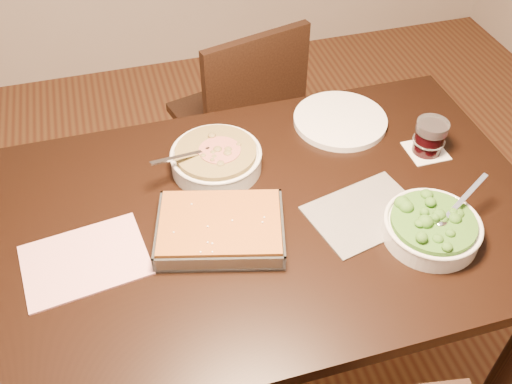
{
  "coord_description": "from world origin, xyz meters",
  "views": [
    {
      "loc": [
        -0.31,
        -0.96,
        1.81
      ],
      "look_at": [
        -0.03,
        0.03,
        0.8
      ],
      "focal_mm": 40.0,
      "sensor_mm": 36.0,
      "label": 1
    }
  ],
  "objects_px": {
    "stew_bowl": "(216,158)",
    "broccoli_bowl": "(432,227)",
    "table": "(269,235)",
    "baking_dish": "(220,229)",
    "chair_far": "(242,114)",
    "dinner_plate": "(340,120)",
    "wine_tumbler": "(430,136)"
  },
  "relations": [
    {
      "from": "broccoli_bowl",
      "to": "chair_far",
      "type": "height_order",
      "value": "chair_far"
    },
    {
      "from": "table",
      "to": "chair_far",
      "type": "xyz_separation_m",
      "value": [
        0.13,
        0.76,
        -0.17
      ]
    },
    {
      "from": "stew_bowl",
      "to": "chair_far",
      "type": "xyz_separation_m",
      "value": [
        0.22,
        0.56,
        -0.3
      ]
    },
    {
      "from": "broccoli_bowl",
      "to": "dinner_plate",
      "type": "bearing_deg",
      "value": 94.87
    },
    {
      "from": "baking_dish",
      "to": "wine_tumbler",
      "type": "height_order",
      "value": "wine_tumbler"
    },
    {
      "from": "table",
      "to": "baking_dish",
      "type": "bearing_deg",
      "value": -161.0
    },
    {
      "from": "stew_bowl",
      "to": "chair_far",
      "type": "bearing_deg",
      "value": 68.67
    },
    {
      "from": "dinner_plate",
      "to": "chair_far",
      "type": "height_order",
      "value": "chair_far"
    },
    {
      "from": "dinner_plate",
      "to": "chair_far",
      "type": "xyz_separation_m",
      "value": [
        -0.18,
        0.47,
        -0.28
      ]
    },
    {
      "from": "wine_tumbler",
      "to": "chair_far",
      "type": "bearing_deg",
      "value": 119.33
    },
    {
      "from": "stew_bowl",
      "to": "wine_tumbler",
      "type": "distance_m",
      "value": 0.6
    },
    {
      "from": "wine_tumbler",
      "to": "table",
      "type": "bearing_deg",
      "value": -168.45
    },
    {
      "from": "table",
      "to": "dinner_plate",
      "type": "bearing_deg",
      "value": 43.34
    },
    {
      "from": "stew_bowl",
      "to": "baking_dish",
      "type": "height_order",
      "value": "stew_bowl"
    },
    {
      "from": "table",
      "to": "baking_dish",
      "type": "distance_m",
      "value": 0.19
    },
    {
      "from": "table",
      "to": "chair_far",
      "type": "height_order",
      "value": "chair_far"
    },
    {
      "from": "table",
      "to": "baking_dish",
      "type": "relative_size",
      "value": 3.97
    },
    {
      "from": "dinner_plate",
      "to": "chair_far",
      "type": "bearing_deg",
      "value": 111.42
    },
    {
      "from": "table",
      "to": "baking_dish",
      "type": "height_order",
      "value": "baking_dish"
    },
    {
      "from": "baking_dish",
      "to": "broccoli_bowl",
      "type": "bearing_deg",
      "value": -1.37
    },
    {
      "from": "wine_tumbler",
      "to": "chair_far",
      "type": "relative_size",
      "value": 0.11
    },
    {
      "from": "broccoli_bowl",
      "to": "wine_tumbler",
      "type": "bearing_deg",
      "value": 63.43
    },
    {
      "from": "broccoli_bowl",
      "to": "chair_far",
      "type": "relative_size",
      "value": 0.29
    },
    {
      "from": "stew_bowl",
      "to": "broccoli_bowl",
      "type": "xyz_separation_m",
      "value": [
        0.44,
        -0.39,
        -0.0
      ]
    },
    {
      "from": "stew_bowl",
      "to": "dinner_plate",
      "type": "xyz_separation_m",
      "value": [
        0.4,
        0.09,
        -0.02
      ]
    },
    {
      "from": "baking_dish",
      "to": "dinner_plate",
      "type": "xyz_separation_m",
      "value": [
        0.45,
        0.34,
        -0.02
      ]
    },
    {
      "from": "baking_dish",
      "to": "table",
      "type": "bearing_deg",
      "value": 33.65
    },
    {
      "from": "stew_bowl",
      "to": "wine_tumbler",
      "type": "xyz_separation_m",
      "value": [
        0.59,
        -0.1,
        0.02
      ]
    },
    {
      "from": "dinner_plate",
      "to": "chair_far",
      "type": "distance_m",
      "value": 0.57
    },
    {
      "from": "table",
      "to": "wine_tumbler",
      "type": "relative_size",
      "value": 14.08
    },
    {
      "from": "baking_dish",
      "to": "chair_far",
      "type": "xyz_separation_m",
      "value": [
        0.27,
        0.81,
        -0.29
      ]
    },
    {
      "from": "stew_bowl",
      "to": "table",
      "type": "bearing_deg",
      "value": -64.69
    }
  ]
}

